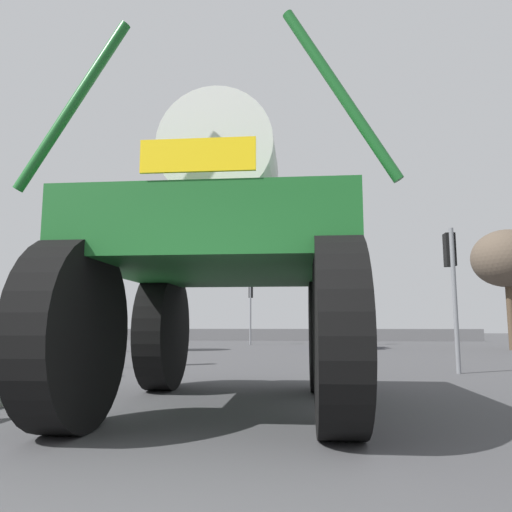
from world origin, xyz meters
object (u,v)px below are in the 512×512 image
at_px(traffic_signal_near_right, 451,267).
at_px(bare_tree_right, 507,259).
at_px(bare_tree_left, 75,226).
at_px(traffic_signal_near_left, 75,260).
at_px(oversize_sprayer, 227,263).
at_px(traffic_signal_far_right, 251,299).
at_px(sedan_ahead, 348,334).
at_px(traffic_signal_far_left, 347,297).

relative_size(traffic_signal_near_right, bare_tree_right, 0.61).
bearing_deg(bare_tree_left, bare_tree_right, 12.83).
bearing_deg(traffic_signal_near_left, oversize_sprayer, -48.27).
relative_size(oversize_sprayer, traffic_signal_far_right, 1.51).
distance_m(sedan_ahead, traffic_signal_near_left, 16.09).
height_order(traffic_signal_near_left, bare_tree_left, bare_tree_left).
relative_size(traffic_signal_near_left, bare_tree_left, 0.59).
bearing_deg(bare_tree_right, bare_tree_left, -167.17).
relative_size(oversize_sprayer, bare_tree_right, 0.99).
distance_m(traffic_signal_near_left, traffic_signal_far_right, 17.75).
bearing_deg(traffic_signal_near_left, bare_tree_right, 37.60).
bearing_deg(traffic_signal_far_right, oversize_sprayer, -84.28).
bearing_deg(sedan_ahead, traffic_signal_far_right, 52.04).
relative_size(sedan_ahead, traffic_signal_near_right, 1.18).
distance_m(oversize_sprayer, sedan_ahead, 19.63).
bearing_deg(oversize_sprayer, bare_tree_right, -31.76).
distance_m(traffic_signal_far_left, bare_tree_right, 9.15).
relative_size(oversize_sprayer, traffic_signal_near_left, 1.44).
height_order(sedan_ahead, bare_tree_right, bare_tree_right).
height_order(traffic_signal_far_right, bare_tree_right, bare_tree_right).
distance_m(oversize_sprayer, traffic_signal_near_right, 7.45).
height_order(sedan_ahead, traffic_signal_far_right, traffic_signal_far_right).
distance_m(sedan_ahead, traffic_signal_near_right, 13.80).
bearing_deg(traffic_signal_far_right, bare_tree_right, -21.92).
xyz_separation_m(traffic_signal_far_right, bare_tree_right, (13.13, -5.28, 1.59)).
xyz_separation_m(traffic_signal_far_right, bare_tree_left, (-6.67, -9.79, 2.73)).
bearing_deg(traffic_signal_far_left, oversize_sprayer, -98.54).
relative_size(sedan_ahead, bare_tree_left, 0.62).
height_order(traffic_signal_near_left, traffic_signal_far_right, traffic_signal_near_left).
relative_size(traffic_signal_near_right, traffic_signal_far_left, 0.92).
distance_m(traffic_signal_near_left, bare_tree_right, 20.12).
bearing_deg(traffic_signal_far_left, bare_tree_left, -141.91).
bearing_deg(bare_tree_left, oversize_sprayer, -56.24).
relative_size(traffic_signal_far_right, bare_tree_right, 0.65).
distance_m(traffic_signal_far_left, traffic_signal_far_right, 5.82).
bearing_deg(oversize_sprayer, bare_tree_left, 33.02).
distance_m(oversize_sprayer, traffic_signal_near_left, 7.71).
xyz_separation_m(sedan_ahead, traffic_signal_near_left, (-8.33, -13.60, 2.19)).
relative_size(traffic_signal_far_right, bare_tree_left, 0.57).
bearing_deg(traffic_signal_near_right, bare_tree_left, 150.60).
bearing_deg(sedan_ahead, bare_tree_right, -102.79).
bearing_deg(traffic_signal_far_right, traffic_signal_near_right, -68.07).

